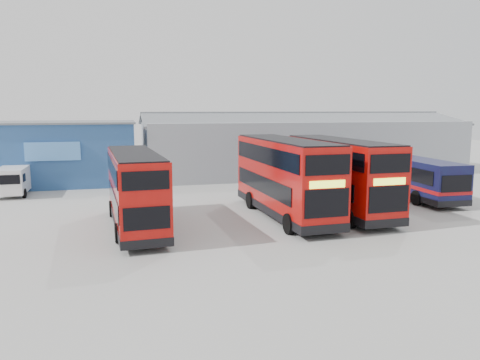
# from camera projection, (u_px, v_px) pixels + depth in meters

# --- Properties ---
(ground_plane) EXTENTS (120.00, 120.00, 0.00)m
(ground_plane) POSITION_uv_depth(u_px,v_px,m) (293.00, 223.00, 25.52)
(ground_plane) COLOR gray
(ground_plane) RESTS_ON ground
(office_block) EXTENTS (12.30, 8.32, 5.12)m
(office_block) POSITION_uv_depth(u_px,v_px,m) (60.00, 152.00, 39.01)
(office_block) COLOR navy
(office_block) RESTS_ON ground
(maintenance_shed) EXTENTS (30.50, 12.00, 5.89)m
(maintenance_shed) POSITION_uv_depth(u_px,v_px,m) (299.00, 145.00, 46.23)
(maintenance_shed) COLOR #92979F
(maintenance_shed) RESTS_ON ground
(double_decker_left) EXTENTS (2.91, 9.55, 3.98)m
(double_decker_left) POSITION_uv_depth(u_px,v_px,m) (136.00, 191.00, 23.96)
(double_decker_left) COLOR #B80E0A
(double_decker_left) RESTS_ON ground
(double_decker_centre) EXTENTS (3.01, 10.67, 4.47)m
(double_decker_centre) POSITION_uv_depth(u_px,v_px,m) (285.00, 178.00, 26.67)
(double_decker_centre) COLOR #B80E0A
(double_decker_centre) RESTS_ON ground
(double_decker_right) EXTENTS (2.89, 10.44, 4.38)m
(double_decker_right) POSITION_uv_depth(u_px,v_px,m) (339.00, 176.00, 27.77)
(double_decker_right) COLOR #B80E0A
(double_decker_right) RESTS_ON ground
(single_decker_blue) EXTENTS (2.74, 10.39, 2.80)m
(single_decker_blue) POSITION_uv_depth(u_px,v_px,m) (408.00, 177.00, 32.96)
(single_decker_blue) COLOR #0C1338
(single_decker_blue) RESTS_ON ground
(panel_van) EXTENTS (2.03, 4.67, 2.03)m
(panel_van) POSITION_uv_depth(u_px,v_px,m) (14.00, 179.00, 33.70)
(panel_van) COLOR white
(panel_van) RESTS_ON ground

